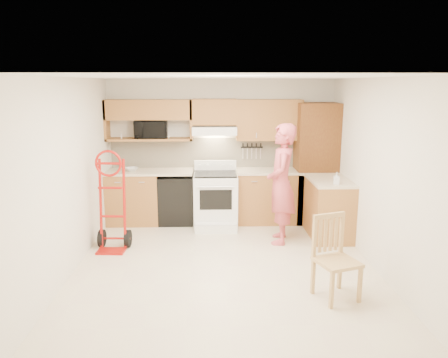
{
  "coord_description": "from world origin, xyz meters",
  "views": [
    {
      "loc": [
        -0.18,
        -5.5,
        2.43
      ],
      "look_at": [
        0.0,
        0.5,
        1.1
      ],
      "focal_mm": 34.87,
      "sensor_mm": 36.0,
      "label": 1
    }
  ],
  "objects_px": {
    "microwave": "(151,129)",
    "hand_truck": "(111,206)",
    "person": "(281,184)",
    "range": "(216,195)",
    "dining_chair": "(337,259)"
  },
  "relations": [
    {
      "from": "microwave",
      "to": "hand_truck",
      "type": "bearing_deg",
      "value": -109.8
    },
    {
      "from": "microwave",
      "to": "person",
      "type": "xyz_separation_m",
      "value": [
        2.11,
        -1.16,
        -0.72
      ]
    },
    {
      "from": "person",
      "to": "hand_truck",
      "type": "relative_size",
      "value": 1.37
    },
    {
      "from": "range",
      "to": "hand_truck",
      "type": "distance_m",
      "value": 1.88
    },
    {
      "from": "hand_truck",
      "to": "microwave",
      "type": "bearing_deg",
      "value": 76.79
    },
    {
      "from": "range",
      "to": "person",
      "type": "relative_size",
      "value": 0.59
    },
    {
      "from": "person",
      "to": "dining_chair",
      "type": "bearing_deg",
      "value": 18.67
    },
    {
      "from": "microwave",
      "to": "hand_truck",
      "type": "xyz_separation_m",
      "value": [
        -0.43,
        -1.43,
        -0.97
      ]
    },
    {
      "from": "hand_truck",
      "to": "dining_chair",
      "type": "relative_size",
      "value": 1.4
    },
    {
      "from": "person",
      "to": "hand_truck",
      "type": "distance_m",
      "value": 2.56
    },
    {
      "from": "dining_chair",
      "to": "hand_truck",
      "type": "bearing_deg",
      "value": 131.87
    },
    {
      "from": "range",
      "to": "dining_chair",
      "type": "bearing_deg",
      "value": -62.95
    },
    {
      "from": "range",
      "to": "microwave",
      "type": "bearing_deg",
      "value": 161.52
    },
    {
      "from": "hand_truck",
      "to": "person",
      "type": "bearing_deg",
      "value": 9.51
    },
    {
      "from": "person",
      "to": "hand_truck",
      "type": "xyz_separation_m",
      "value": [
        -2.54,
        -0.27,
        -0.25
      ]
    }
  ]
}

